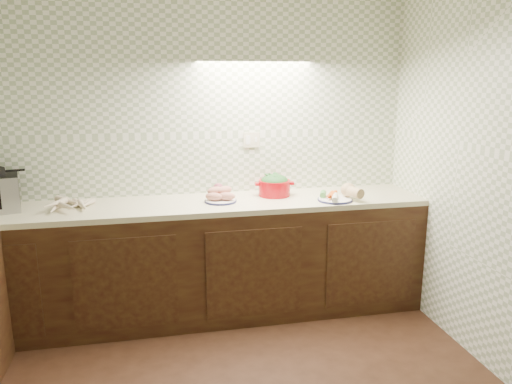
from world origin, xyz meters
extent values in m
cube|color=#9CAF8B|center=(0.00, 1.78, 1.30)|extent=(3.60, 0.05, 2.60)
cube|color=beige|center=(0.55, 1.79, 1.32)|extent=(0.13, 0.01, 0.12)
cube|color=black|center=(0.00, 1.50, 0.43)|extent=(3.60, 0.60, 0.86)
cube|color=beige|center=(0.00, 1.50, 0.88)|extent=(3.60, 0.60, 0.04)
cone|color=beige|center=(-0.86, 1.49, 0.92)|extent=(0.10, 0.22, 0.05)
cone|color=beige|center=(-0.79, 1.44, 0.92)|extent=(0.05, 0.24, 0.04)
cone|color=beige|center=(-0.71, 1.55, 0.93)|extent=(0.14, 0.18, 0.05)
cone|color=beige|center=(-0.71, 1.54, 0.92)|extent=(0.14, 0.21, 0.05)
cone|color=beige|center=(-0.87, 1.46, 0.92)|extent=(0.15, 0.19, 0.04)
cone|color=beige|center=(-0.77, 1.44, 0.92)|extent=(0.14, 0.20, 0.04)
cone|color=beige|center=(-0.91, 1.47, 0.94)|extent=(0.16, 0.16, 0.05)
cone|color=beige|center=(-0.76, 1.55, 0.94)|extent=(0.09, 0.23, 0.04)
cone|color=beige|center=(-0.89, 1.45, 0.95)|extent=(0.12, 0.19, 0.04)
cylinder|color=#141641|center=(0.25, 1.49, 0.91)|extent=(0.24, 0.24, 0.01)
cylinder|color=white|center=(0.25, 1.49, 0.91)|extent=(0.23, 0.23, 0.02)
ellipsoid|color=tan|center=(0.20, 1.47, 0.95)|extent=(0.13, 0.07, 0.06)
ellipsoid|color=tan|center=(0.29, 1.46, 0.95)|extent=(0.13, 0.07, 0.06)
ellipsoid|color=tan|center=(0.25, 1.53, 0.95)|extent=(0.13, 0.07, 0.06)
ellipsoid|color=tan|center=(0.22, 1.51, 0.98)|extent=(0.13, 0.07, 0.06)
ellipsoid|color=tan|center=(0.29, 1.52, 0.98)|extent=(0.13, 0.07, 0.06)
cylinder|color=black|center=(0.27, 1.62, 0.93)|extent=(0.15, 0.15, 0.05)
sphere|color=maroon|center=(0.25, 1.62, 0.97)|extent=(0.08, 0.08, 0.08)
sphere|color=white|center=(0.30, 1.63, 0.96)|extent=(0.05, 0.05, 0.05)
cylinder|color=#AC0710|center=(0.69, 1.60, 0.96)|extent=(0.27, 0.27, 0.12)
cube|color=#AC0710|center=(0.56, 1.61, 1.00)|extent=(0.04, 0.06, 0.02)
cube|color=#AC0710|center=(0.83, 1.58, 1.00)|extent=(0.04, 0.06, 0.02)
ellipsoid|color=#2D692A|center=(0.69, 1.60, 1.01)|extent=(0.22, 0.22, 0.12)
cylinder|color=#141641|center=(1.10, 1.35, 0.91)|extent=(0.26, 0.26, 0.01)
cylinder|color=white|center=(1.10, 1.35, 0.91)|extent=(0.25, 0.25, 0.02)
cone|color=orange|center=(1.08, 1.35, 0.93)|extent=(0.10, 0.14, 0.03)
cone|color=orange|center=(1.09, 1.35, 0.93)|extent=(0.14, 0.11, 0.03)
cone|color=orange|center=(1.10, 1.36, 0.93)|extent=(0.13, 0.13, 0.03)
cone|color=orange|center=(1.07, 1.36, 0.95)|extent=(0.08, 0.15, 0.03)
cone|color=orange|center=(1.08, 1.35, 0.95)|extent=(0.12, 0.13, 0.03)
cone|color=orange|center=(1.10, 1.35, 0.95)|extent=(0.08, 0.15, 0.03)
cylinder|color=white|center=(1.08, 1.30, 0.94)|extent=(0.10, 0.17, 0.04)
cylinder|color=#418437|center=(1.03, 1.42, 0.94)|extent=(0.08, 0.11, 0.05)
camera|label=1|loc=(-0.23, -2.10, 1.83)|focal=35.00mm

